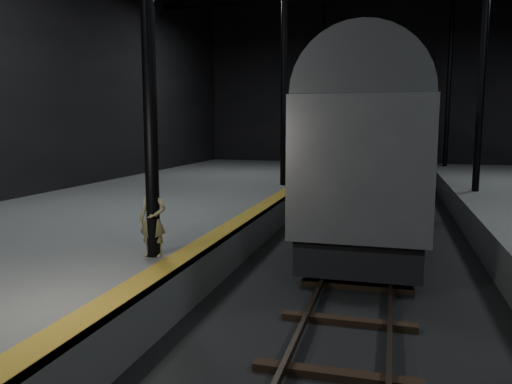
% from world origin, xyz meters
% --- Properties ---
extents(ground, '(44.00, 44.00, 0.00)m').
position_xyz_m(ground, '(0.00, 0.00, 0.00)').
color(ground, black).
rests_on(ground, ground).
extents(platform_left, '(9.00, 43.80, 1.00)m').
position_xyz_m(platform_left, '(-7.50, 0.00, 0.50)').
color(platform_left, '#575754').
rests_on(platform_left, ground).
extents(tactile_strip, '(0.50, 43.80, 0.01)m').
position_xyz_m(tactile_strip, '(-3.25, 0.00, 1.00)').
color(tactile_strip, olive).
rests_on(tactile_strip, platform_left).
extents(track, '(2.40, 43.00, 0.24)m').
position_xyz_m(track, '(0.00, 0.00, 0.07)').
color(track, '#3F3328').
rests_on(track, ground).
extents(train, '(3.10, 20.69, 5.53)m').
position_xyz_m(train, '(-0.00, 7.90, 3.08)').
color(train, '#9FA1A7').
rests_on(train, ground).
extents(woman, '(0.56, 0.40, 1.47)m').
position_xyz_m(woman, '(-3.80, -4.01, 1.73)').
color(woman, '#8B8155').
rests_on(woman, platform_left).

